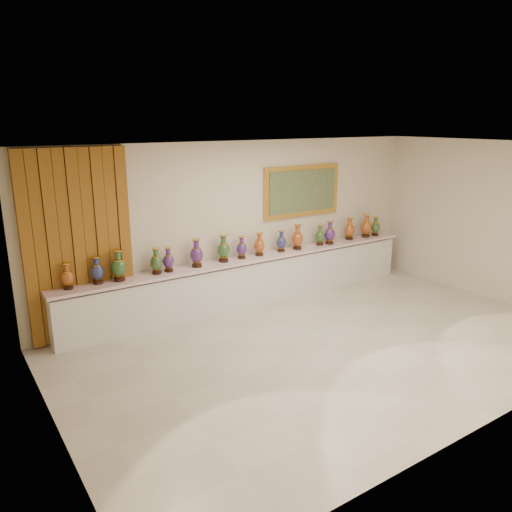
{
  "coord_description": "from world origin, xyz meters",
  "views": [
    {
      "loc": [
        -4.85,
        -5.19,
        3.37
      ],
      "look_at": [
        -0.27,
        1.7,
        1.09
      ],
      "focal_mm": 35.0,
      "sensor_mm": 36.0,
      "label": 1
    }
  ],
  "objects_px": {
    "counter": "(251,281)",
    "vase_0": "(67,277)",
    "vase_1": "(97,271)",
    "vase_2": "(119,267)"
  },
  "relations": [
    {
      "from": "counter",
      "to": "vase_0",
      "type": "distance_m",
      "value": 3.34
    },
    {
      "from": "vase_2",
      "to": "vase_1",
      "type": "bearing_deg",
      "value": 171.84
    },
    {
      "from": "vase_0",
      "to": "vase_2",
      "type": "distance_m",
      "value": 0.78
    },
    {
      "from": "vase_1",
      "to": "vase_2",
      "type": "relative_size",
      "value": 0.87
    },
    {
      "from": "counter",
      "to": "vase_1",
      "type": "xyz_separation_m",
      "value": [
        -2.82,
        0.02,
        0.66
      ]
    },
    {
      "from": "counter",
      "to": "vase_2",
      "type": "bearing_deg",
      "value": -179.36
    },
    {
      "from": "vase_1",
      "to": "vase_2",
      "type": "height_order",
      "value": "vase_2"
    },
    {
      "from": "vase_0",
      "to": "vase_2",
      "type": "xyz_separation_m",
      "value": [
        0.77,
        -0.03,
        0.04
      ]
    },
    {
      "from": "vase_2",
      "to": "counter",
      "type": "bearing_deg",
      "value": 0.64
    },
    {
      "from": "counter",
      "to": "vase_0",
      "type": "height_order",
      "value": "vase_0"
    }
  ]
}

